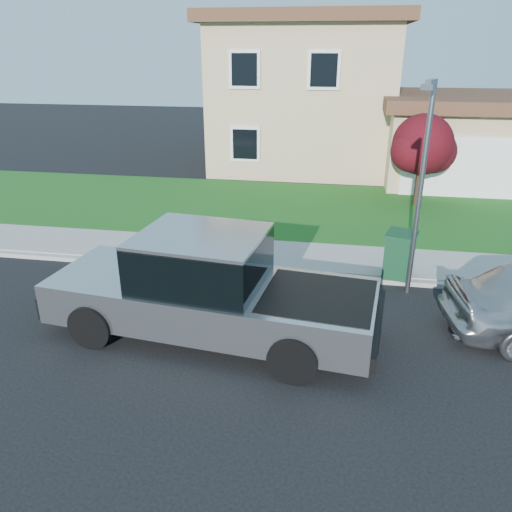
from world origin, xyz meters
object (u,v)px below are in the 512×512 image
Objects in this scene: pickup_truck at (209,290)px; street_lamp at (421,180)px; ornamental_tree at (423,147)px; woman at (215,264)px; trash_bin at (399,254)px.

pickup_truck is 5.22m from street_lamp.
street_lamp is at bearing -98.49° from ornamental_tree.
woman is 4.93m from street_lamp.
woman is at bearing -142.43° from street_lamp.
pickup_truck is at bearing -125.27° from street_lamp.
trash_bin is at bearing 128.05° from street_lamp.
trash_bin is (-1.26, -6.61, -1.45)m from ornamental_tree.
ornamental_tree reaches higher than trash_bin.
woman is at bearing 106.46° from pickup_truck.
pickup_truck reaches higher than woman.
ornamental_tree is (5.51, 8.42, 1.23)m from woman.
ornamental_tree is 7.38m from street_lamp.
woman is 10.14m from ornamental_tree.
street_lamp reaches higher than ornamental_tree.
pickup_truck is 5.16m from trash_bin.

